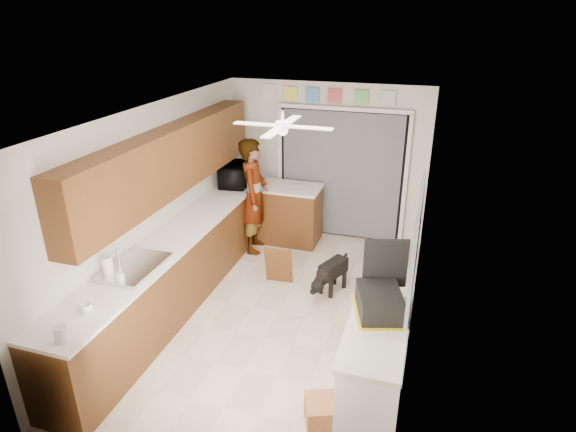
# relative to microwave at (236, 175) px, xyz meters

# --- Properties ---
(floor) EXTENTS (5.00, 5.00, 0.00)m
(floor) POSITION_rel_microwave_xyz_m (1.30, -1.82, -1.11)
(floor) COLOR beige
(floor) RESTS_ON ground
(ceiling) EXTENTS (5.00, 5.00, 0.00)m
(ceiling) POSITION_rel_microwave_xyz_m (1.30, -1.82, 1.39)
(ceiling) COLOR white
(ceiling) RESTS_ON ground
(wall_back) EXTENTS (3.20, 0.00, 3.20)m
(wall_back) POSITION_rel_microwave_xyz_m (1.30, 0.68, 0.14)
(wall_back) COLOR silver
(wall_back) RESTS_ON ground
(wall_front) EXTENTS (3.20, 0.00, 3.20)m
(wall_front) POSITION_rel_microwave_xyz_m (1.30, -4.32, 0.14)
(wall_front) COLOR silver
(wall_front) RESTS_ON ground
(wall_left) EXTENTS (0.00, 5.00, 5.00)m
(wall_left) POSITION_rel_microwave_xyz_m (-0.30, -1.82, 0.14)
(wall_left) COLOR silver
(wall_left) RESTS_ON ground
(wall_right) EXTENTS (0.00, 5.00, 5.00)m
(wall_right) POSITION_rel_microwave_xyz_m (2.90, -1.82, 0.14)
(wall_right) COLOR silver
(wall_right) RESTS_ON ground
(left_base_cabinets) EXTENTS (0.60, 4.80, 0.90)m
(left_base_cabinets) POSITION_rel_microwave_xyz_m (-0.00, -1.82, -0.66)
(left_base_cabinets) COLOR #5B3515
(left_base_cabinets) RESTS_ON floor
(left_countertop) EXTENTS (0.62, 4.80, 0.04)m
(left_countertop) POSITION_rel_microwave_xyz_m (0.01, -1.82, -0.19)
(left_countertop) COLOR white
(left_countertop) RESTS_ON left_base_cabinets
(upper_cabinets) EXTENTS (0.32, 4.00, 0.80)m
(upper_cabinets) POSITION_rel_microwave_xyz_m (-0.14, -1.62, 0.69)
(upper_cabinets) COLOR #5B3515
(upper_cabinets) RESTS_ON wall_left
(sink_basin) EXTENTS (0.50, 0.76, 0.06)m
(sink_basin) POSITION_rel_microwave_xyz_m (0.01, -2.82, -0.16)
(sink_basin) COLOR silver
(sink_basin) RESTS_ON left_countertop
(faucet) EXTENTS (0.03, 0.03, 0.22)m
(faucet) POSITION_rel_microwave_xyz_m (-0.18, -2.82, -0.06)
(faucet) COLOR silver
(faucet) RESTS_ON left_countertop
(peninsula_base) EXTENTS (1.00, 0.60, 0.90)m
(peninsula_base) POSITION_rel_microwave_xyz_m (0.80, 0.18, -0.66)
(peninsula_base) COLOR #5B3515
(peninsula_base) RESTS_ON floor
(peninsula_top) EXTENTS (1.04, 0.64, 0.04)m
(peninsula_top) POSITION_rel_microwave_xyz_m (0.80, 0.18, -0.19)
(peninsula_top) COLOR white
(peninsula_top) RESTS_ON peninsula_base
(back_opening_recess) EXTENTS (2.00, 0.06, 2.10)m
(back_opening_recess) POSITION_rel_microwave_xyz_m (1.55, 0.65, -0.06)
(back_opening_recess) COLOR black
(back_opening_recess) RESTS_ON wall_back
(curtain_panel) EXTENTS (1.90, 0.03, 2.05)m
(curtain_panel) POSITION_rel_microwave_xyz_m (1.55, 0.61, -0.06)
(curtain_panel) COLOR slate
(curtain_panel) RESTS_ON wall_back
(door_trim_left) EXTENTS (0.06, 0.04, 2.10)m
(door_trim_left) POSITION_rel_microwave_xyz_m (0.53, 0.62, -0.06)
(door_trim_left) COLOR white
(door_trim_left) RESTS_ON wall_back
(door_trim_right) EXTENTS (0.06, 0.04, 2.10)m
(door_trim_right) POSITION_rel_microwave_xyz_m (2.57, 0.62, -0.06)
(door_trim_right) COLOR white
(door_trim_right) RESTS_ON wall_back
(door_trim_head) EXTENTS (2.10, 0.04, 0.06)m
(door_trim_head) POSITION_rel_microwave_xyz_m (1.55, 0.62, 1.01)
(door_trim_head) COLOR white
(door_trim_head) RESTS_ON wall_back
(header_frame_0) EXTENTS (0.22, 0.02, 0.22)m
(header_frame_0) POSITION_rel_microwave_xyz_m (0.70, 0.65, 1.19)
(header_frame_0) COLOR #F6F152
(header_frame_0) RESTS_ON wall_back
(header_frame_1) EXTENTS (0.22, 0.02, 0.22)m
(header_frame_1) POSITION_rel_microwave_xyz_m (1.05, 0.65, 1.19)
(header_frame_1) COLOR #4E91D2
(header_frame_1) RESTS_ON wall_back
(header_frame_2) EXTENTS (0.22, 0.02, 0.22)m
(header_frame_2) POSITION_rel_microwave_xyz_m (1.40, 0.65, 1.19)
(header_frame_2) COLOR #C74A4F
(header_frame_2) RESTS_ON wall_back
(header_frame_3) EXTENTS (0.22, 0.02, 0.22)m
(header_frame_3) POSITION_rel_microwave_xyz_m (1.80, 0.65, 1.19)
(header_frame_3) COLOR #75BC6B
(header_frame_3) RESTS_ON wall_back
(header_frame_4) EXTENTS (0.22, 0.02, 0.22)m
(header_frame_4) POSITION_rel_microwave_xyz_m (2.20, 0.65, 1.19)
(header_frame_4) COLOR beige
(header_frame_4) RESTS_ON wall_back
(route66_sign) EXTENTS (0.22, 0.02, 0.26)m
(route66_sign) POSITION_rel_microwave_xyz_m (0.35, 0.65, 1.19)
(route66_sign) COLOR silver
(route66_sign) RESTS_ON wall_back
(right_counter_base) EXTENTS (0.50, 1.40, 0.90)m
(right_counter_base) POSITION_rel_microwave_xyz_m (2.65, -3.02, -0.66)
(right_counter_base) COLOR white
(right_counter_base) RESTS_ON floor
(right_counter_top) EXTENTS (0.54, 1.44, 0.04)m
(right_counter_top) POSITION_rel_microwave_xyz_m (2.64, -3.02, -0.19)
(right_counter_top) COLOR white
(right_counter_top) RESTS_ON right_counter_base
(abstract_painting) EXTENTS (0.03, 1.15, 0.95)m
(abstract_painting) POSITION_rel_microwave_xyz_m (2.88, -2.82, 0.54)
(abstract_painting) COLOR #DE5282
(abstract_painting) RESTS_ON wall_right
(ceiling_fan) EXTENTS (1.14, 1.14, 0.24)m
(ceiling_fan) POSITION_rel_microwave_xyz_m (1.30, -1.62, 1.21)
(ceiling_fan) COLOR white
(ceiling_fan) RESTS_ON ceiling
(microwave) EXTENTS (0.49, 0.67, 0.34)m
(microwave) POSITION_rel_microwave_xyz_m (0.00, 0.00, 0.00)
(microwave) COLOR black
(microwave) RESTS_ON left_countertop
(cup) EXTENTS (0.12, 0.12, 0.08)m
(cup) POSITION_rel_microwave_xyz_m (0.05, -3.65, -0.13)
(cup) COLOR white
(cup) RESTS_ON left_countertop
(jar_a) EXTENTS (0.11, 0.11, 0.15)m
(jar_a) POSITION_rel_microwave_xyz_m (0.13, -4.07, -0.10)
(jar_a) COLOR silver
(jar_a) RESTS_ON left_countertop
(jar_b) EXTENTS (0.09, 0.09, 0.11)m
(jar_b) POSITION_rel_microwave_xyz_m (0.04, -3.11, -0.11)
(jar_b) COLOR silver
(jar_b) RESTS_ON left_countertop
(paper_towel_roll) EXTENTS (0.11, 0.11, 0.23)m
(paper_towel_roll) POSITION_rel_microwave_xyz_m (-0.15, -3.04, -0.06)
(paper_towel_roll) COLOR white
(paper_towel_roll) RESTS_ON left_countertop
(suitcase) EXTENTS (0.51, 0.60, 0.22)m
(suitcase) POSITION_rel_microwave_xyz_m (2.62, -2.85, -0.06)
(suitcase) COLOR black
(suitcase) RESTS_ON right_counter_top
(suitcase_rim) EXTENTS (0.59, 0.68, 0.02)m
(suitcase_rim) POSITION_rel_microwave_xyz_m (2.62, -2.85, -0.17)
(suitcase_rim) COLOR yellow
(suitcase_rim) RESTS_ON suitcase
(suitcase_lid) EXTENTS (0.41, 0.15, 0.50)m
(suitcase_lid) POSITION_rel_microwave_xyz_m (2.62, -2.56, 0.19)
(suitcase_lid) COLOR black
(suitcase_lid) RESTS_ON suitcase
(cardboard_box) EXTENTS (0.51, 0.45, 0.26)m
(cardboard_box) POSITION_rel_microwave_xyz_m (2.30, -3.38, -0.98)
(cardboard_box) COLOR #9E5A31
(cardboard_box) RESTS_ON floor
(cabinet_door_panel) EXTENTS (0.38, 0.17, 0.55)m
(cabinet_door_panel) POSITION_rel_microwave_xyz_m (1.08, -1.17, -0.83)
(cabinet_door_panel) COLOR #5B3515
(cabinet_door_panel) RESTS_ON floor
(man) EXTENTS (0.54, 0.72, 1.79)m
(man) POSITION_rel_microwave_xyz_m (0.40, -0.27, -0.22)
(man) COLOR white
(man) RESTS_ON floor
(dog) EXTENTS (0.49, 0.69, 0.50)m
(dog) POSITION_rel_microwave_xyz_m (1.84, -1.13, -0.86)
(dog) COLOR black
(dog) RESTS_ON floor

